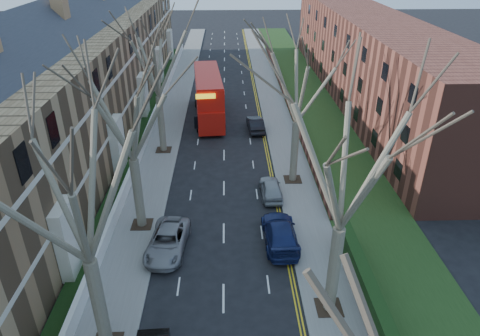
{
  "coord_description": "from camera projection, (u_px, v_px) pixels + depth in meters",
  "views": [
    {
      "loc": [
        0.38,
        -8.63,
        17.68
      ],
      "look_at": [
        1.21,
        18.15,
        3.34
      ],
      "focal_mm": 32.0,
      "sensor_mm": 36.0,
      "label": 1
    }
  ],
  "objects": [
    {
      "name": "pavement_left",
      "position": [
        173.0,
        110.0,
        50.11
      ],
      "size": [
        3.0,
        102.0,
        0.12
      ],
      "primitive_type": "cube",
      "color": "slate",
      "rests_on": "ground"
    },
    {
      "name": "pavement_right",
      "position": [
        275.0,
        109.0,
        50.44
      ],
      "size": [
        3.0,
        102.0,
        0.12
      ],
      "primitive_type": "cube",
      "color": "slate",
      "rests_on": "ground"
    },
    {
      "name": "terrace_left",
      "position": [
        78.0,
        86.0,
        40.27
      ],
      "size": [
        9.7,
        78.0,
        13.6
      ],
      "color": "olive",
      "rests_on": "ground"
    },
    {
      "name": "flats_right",
      "position": [
        367.0,
        58.0,
        51.96
      ],
      "size": [
        13.97,
        54.0,
        10.0
      ],
      "color": "brown",
      "rests_on": "ground"
    },
    {
      "name": "front_wall_left",
      "position": [
        148.0,
        133.0,
        42.76
      ],
      "size": [
        0.3,
        78.0,
        1.0
      ],
      "color": "white",
      "rests_on": "ground"
    },
    {
      "name": "grass_verge_right",
      "position": [
        313.0,
        108.0,
        50.52
      ],
      "size": [
        6.0,
        102.0,
        0.06
      ],
      "color": "#1E3B15",
      "rests_on": "ground"
    },
    {
      "name": "tree_left_mid",
      "position": [
        72.0,
        177.0,
        16.56
      ],
      "size": [
        10.5,
        10.5,
        14.71
      ],
      "color": "brown",
      "rests_on": "ground"
    },
    {
      "name": "tree_left_far",
      "position": [
        126.0,
        100.0,
        25.52
      ],
      "size": [
        10.15,
        10.15,
        14.22
      ],
      "color": "brown",
      "rests_on": "ground"
    },
    {
      "name": "tree_left_dist",
      "position": [
        154.0,
        49.0,
        35.95
      ],
      "size": [
        10.5,
        10.5,
        14.71
      ],
      "color": "brown",
      "rests_on": "ground"
    },
    {
      "name": "tree_right_mid",
      "position": [
        350.0,
        151.0,
        18.64
      ],
      "size": [
        10.5,
        10.5,
        14.71
      ],
      "color": "brown",
      "rests_on": "ground"
    },
    {
      "name": "tree_right_far",
      "position": [
        300.0,
        71.0,
        31.12
      ],
      "size": [
        10.15,
        10.15,
        14.22
      ],
      "color": "brown",
      "rests_on": "ground"
    },
    {
      "name": "double_decker_bus",
      "position": [
        208.0,
        97.0,
        46.89
      ],
      "size": [
        3.71,
        12.04,
        4.92
      ],
      "rotation": [
        0.0,
        0.0,
        3.23
      ],
      "color": "red",
      "rests_on": "ground"
    },
    {
      "name": "car_left_far",
      "position": [
        168.0,
        241.0,
        27.26
      ],
      "size": [
        2.77,
        5.2,
        1.39
      ],
      "primitive_type": "imported",
      "rotation": [
        0.0,
        0.0,
        -0.09
      ],
      "color": "gray",
      "rests_on": "ground"
    },
    {
      "name": "car_right_near",
      "position": [
        280.0,
        233.0,
        27.93
      ],
      "size": [
        2.24,
        5.28,
        1.52
      ],
      "primitive_type": "imported",
      "rotation": [
        0.0,
        0.0,
        3.16
      ],
      "color": "navy",
      "rests_on": "ground"
    },
    {
      "name": "car_right_mid",
      "position": [
        271.0,
        188.0,
        33.09
      ],
      "size": [
        1.71,
        3.99,
        1.34
      ],
      "primitive_type": "imported",
      "rotation": [
        0.0,
        0.0,
        3.17
      ],
      "color": "gray",
      "rests_on": "ground"
    },
    {
      "name": "car_right_far",
      "position": [
        255.0,
        124.0,
        44.51
      ],
      "size": [
        1.81,
        4.4,
        1.42
      ],
      "primitive_type": "imported",
      "rotation": [
        0.0,
        0.0,
        3.21
      ],
      "color": "black",
      "rests_on": "ground"
    }
  ]
}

